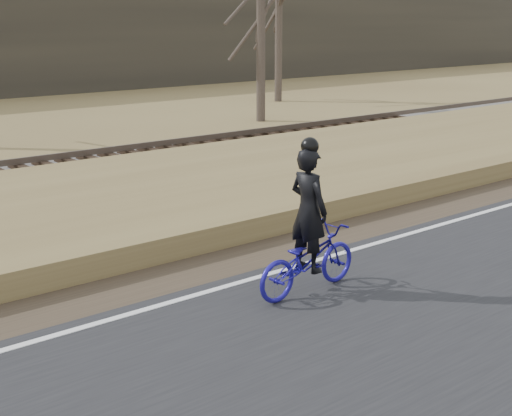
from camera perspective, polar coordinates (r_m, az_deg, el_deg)
ground at (r=9.50m, az=-16.14°, el=-10.77°), size 120.00×120.00×0.00m
edge_line at (r=9.64m, az=-16.64°, el=-9.99°), size 120.00×0.12×0.01m
shoulder at (r=10.53m, az=-18.75°, el=-8.26°), size 120.00×1.60×0.04m
cyclist at (r=10.52m, az=4.17°, el=-2.91°), size 1.93×0.75×2.34m
bare_tree_right at (r=28.27m, az=0.40°, el=14.93°), size 0.36×0.36×7.90m
bare_tree_far_right at (r=35.06m, az=1.84°, el=15.96°), size 0.36×0.36×9.12m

